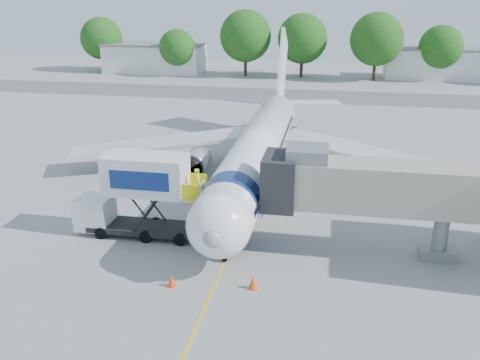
% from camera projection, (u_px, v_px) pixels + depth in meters
% --- Properties ---
extents(ground, '(160.00, 160.00, 0.00)m').
position_uv_depth(ground, '(251.00, 201.00, 40.67)').
color(ground, '#999996').
rests_on(ground, ground).
extents(guidance_line, '(0.15, 70.00, 0.01)m').
position_uv_depth(guidance_line, '(251.00, 201.00, 40.67)').
color(guidance_line, yellow).
rests_on(guidance_line, ground).
extents(taxiway_strip, '(120.00, 10.00, 0.01)m').
position_uv_depth(taxiway_strip, '(296.00, 96.00, 79.47)').
color(taxiway_strip, '#59595B').
rests_on(taxiway_strip, ground).
extents(aircraft, '(34.17, 37.73, 11.35)m').
position_uv_depth(aircraft, '(259.00, 149.00, 43.47)').
color(aircraft, white).
rests_on(aircraft, ground).
extents(jet_bridge, '(13.90, 3.20, 6.60)m').
position_uv_depth(jet_bridge, '(366.00, 187.00, 31.37)').
color(jet_bridge, '#A09989').
rests_on(jet_bridge, ground).
extents(catering_hiloader, '(8.50, 2.44, 5.50)m').
position_uv_depth(catering_hiloader, '(137.00, 196.00, 34.31)').
color(catering_hiloader, black).
rests_on(catering_hiloader, ground).
extents(ground_tug, '(3.85, 2.42, 1.44)m').
position_uv_depth(ground_tug, '(292.00, 314.00, 25.46)').
color(ground_tug, silver).
rests_on(ground_tug, ground).
extents(safety_cone_a, '(0.49, 0.49, 0.78)m').
position_uv_depth(safety_cone_a, '(253.00, 283.00, 28.85)').
color(safety_cone_a, '#EC440C').
rests_on(safety_cone_a, ground).
extents(safety_cone_b, '(0.46, 0.46, 0.73)m').
position_uv_depth(safety_cone_b, '(172.00, 281.00, 29.07)').
color(safety_cone_b, '#EC440C').
rests_on(safety_cone_b, ground).
extents(outbuilding_left, '(18.40, 8.40, 5.30)m').
position_uv_depth(outbuilding_left, '(155.00, 58.00, 99.92)').
color(outbuilding_left, silver).
rests_on(outbuilding_left, ground).
extents(outbuilding_right, '(16.40, 7.40, 5.30)m').
position_uv_depth(outbuilding_right, '(432.00, 63.00, 93.33)').
color(outbuilding_right, silver).
rests_on(outbuilding_right, ground).
extents(tree_a, '(7.81, 7.81, 9.96)m').
position_uv_depth(tree_a, '(101.00, 38.00, 100.41)').
color(tree_a, '#382314').
rests_on(tree_a, ground).
extents(tree_b, '(6.46, 6.46, 8.23)m').
position_uv_depth(tree_b, '(177.00, 48.00, 95.22)').
color(tree_b, '#382314').
rests_on(tree_b, ground).
extents(tree_c, '(9.07, 9.07, 11.57)m').
position_uv_depth(tree_c, '(246.00, 36.00, 94.20)').
color(tree_c, '#382314').
rests_on(tree_c, ground).
extents(tree_d, '(8.65, 8.65, 11.02)m').
position_uv_depth(tree_d, '(302.00, 39.00, 93.09)').
color(tree_d, '#382314').
rests_on(tree_d, ground).
extents(tree_e, '(8.92, 8.92, 11.38)m').
position_uv_depth(tree_e, '(377.00, 39.00, 89.72)').
color(tree_e, '#382314').
rests_on(tree_e, ground).
extents(tree_f, '(7.28, 7.28, 9.29)m').
position_uv_depth(tree_f, '(441.00, 47.00, 90.10)').
color(tree_f, '#382314').
rests_on(tree_f, ground).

